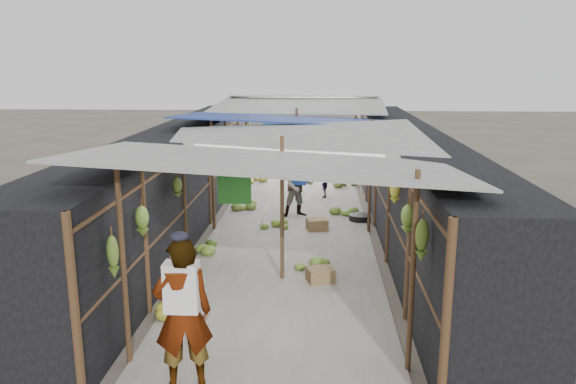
% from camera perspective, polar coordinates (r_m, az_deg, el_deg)
% --- Properties ---
extents(ground, '(80.00, 80.00, 0.00)m').
position_cam_1_polar(ground, '(7.58, -2.17, -17.25)').
color(ground, '#6B6356').
rests_on(ground, ground).
extents(aisle_slab, '(3.60, 16.00, 0.02)m').
position_cam_1_polar(aisle_slab, '(13.58, 0.40, -3.30)').
color(aisle_slab, '#9E998E').
rests_on(aisle_slab, ground).
extents(stall_left, '(1.40, 15.00, 2.30)m').
position_cam_1_polar(stall_left, '(13.71, -10.94, 1.52)').
color(stall_left, black).
rests_on(stall_left, ground).
extents(stall_right, '(1.40, 15.00, 2.30)m').
position_cam_1_polar(stall_right, '(13.45, 11.98, 1.26)').
color(stall_right, black).
rests_on(stall_right, ground).
extents(crate_near, '(0.54, 0.48, 0.27)m').
position_cam_1_polar(crate_near, '(10.08, 3.31, -8.45)').
color(crate_near, '#9A7B4E').
rests_on(crate_near, ground).
extents(crate_mid, '(0.54, 0.48, 0.28)m').
position_cam_1_polar(crate_mid, '(13.10, 2.97, -3.34)').
color(crate_mid, '#9A7B4E').
rests_on(crate_mid, ground).
extents(crate_back, '(0.49, 0.44, 0.26)m').
position_cam_1_polar(crate_back, '(18.89, 0.67, 1.72)').
color(crate_back, '#9A7B4E').
rests_on(crate_back, ground).
extents(black_basin, '(0.54, 0.54, 0.16)m').
position_cam_1_polar(black_basin, '(13.99, 7.31, -2.62)').
color(black_basin, black).
rests_on(black_basin, ground).
extents(vendor_elderly, '(0.78, 0.62, 1.88)m').
position_cam_1_polar(vendor_elderly, '(6.86, -10.62, -12.07)').
color(vendor_elderly, white).
rests_on(vendor_elderly, ground).
extents(shopper_blue, '(0.94, 0.84, 1.61)m').
position_cam_1_polar(shopper_blue, '(14.11, 1.06, 0.65)').
color(shopper_blue, '#2135A9').
rests_on(shopper_blue, ground).
extents(vendor_seated, '(0.34, 0.58, 0.88)m').
position_cam_1_polar(vendor_seated, '(16.18, 3.65, 0.91)').
color(vendor_seated, '#433D3A').
rests_on(vendor_seated, ground).
extents(market_canopy, '(5.62, 15.20, 2.77)m').
position_cam_1_polar(market_canopy, '(13.45, 0.60, 6.98)').
color(market_canopy, brown).
rests_on(market_canopy, ground).
extents(hanging_bananas, '(3.96, 13.41, 0.85)m').
position_cam_1_polar(hanging_bananas, '(13.16, 0.21, 3.55)').
color(hanging_bananas, olive).
rests_on(hanging_bananas, ground).
extents(floor_bananas, '(3.77, 10.60, 0.35)m').
position_cam_1_polar(floor_bananas, '(14.02, -0.76, -2.14)').
color(floor_bananas, olive).
rests_on(floor_bananas, ground).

